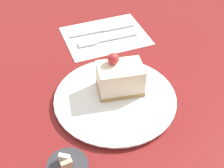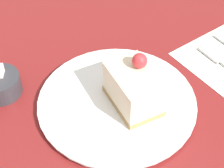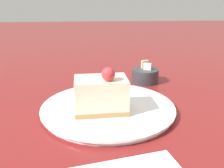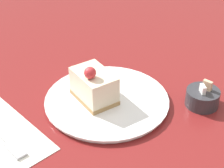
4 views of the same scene
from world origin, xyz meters
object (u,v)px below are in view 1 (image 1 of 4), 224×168
plate (115,99)px  cake_slice (120,77)px  fork (103,40)px  knife (109,29)px

plate → cake_slice: size_ratio=2.62×
cake_slice → fork: 0.21m
fork → knife: (0.05, -0.02, 0.00)m
fork → plate: bearing=168.6°
plate → knife: (0.29, -0.03, -0.00)m
plate → cake_slice: bearing=-28.0°
cake_slice → fork: bearing=0.5°
knife → cake_slice: bearing=166.6°
knife → plate: bearing=164.0°
fork → knife: 0.06m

